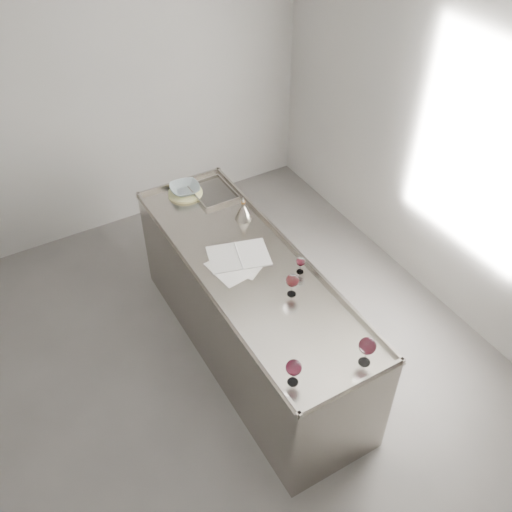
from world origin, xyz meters
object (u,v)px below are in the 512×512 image
wine_glass_left (294,368)px  wine_glass_middle (292,281)px  counter (250,311)px  notebook (239,256)px  wine_funnel (243,212)px  ceramic_bowl (185,189)px  wine_glass_small (301,262)px  wine_glass_right (367,347)px

wine_glass_left → wine_glass_middle: wine_glass_left is taller
counter → notebook: size_ratio=4.88×
counter → notebook: bearing=98.4°
wine_funnel → ceramic_bowl: bearing=115.7°
counter → wine_glass_left: wine_glass_left is taller
wine_glass_small → ceramic_bowl: size_ratio=0.53×
wine_glass_left → wine_glass_small: bearing=54.0°
ceramic_bowl → wine_glass_middle: bearing=-84.8°
wine_glass_middle → wine_glass_right: wine_glass_right is taller
counter → wine_glass_small: 0.66m
counter → wine_glass_left: size_ratio=13.25×
wine_glass_right → notebook: (-0.19, 1.21, -0.14)m
wine_glass_left → wine_glass_right: (0.45, -0.09, 0.02)m
wine_glass_middle → wine_funnel: bearing=82.0°
wine_glass_middle → wine_glass_right: bearing=-84.7°
notebook → ceramic_bowl: ceramic_bowl is taller
wine_glass_left → ceramic_bowl: (0.25, 2.01, -0.08)m
wine_glass_right → wine_funnel: wine_glass_right is taller
wine_glass_middle → wine_funnel: 0.89m
ceramic_bowl → wine_glass_small: bearing=-76.6°
wine_glass_left → ceramic_bowl: bearing=82.9°
wine_glass_middle → wine_funnel: wine_funnel is taller
wine_glass_left → wine_funnel: size_ratio=0.92×
wine_glass_right → notebook: wine_glass_right is taller
wine_glass_left → notebook: size_ratio=0.37×
wine_glass_middle → ceramic_bowl: bearing=95.2°
counter → wine_glass_right: bearing=-81.1°
wine_glass_right → wine_funnel: 1.58m
notebook → wine_funnel: 0.45m
ceramic_bowl → notebook: bearing=-89.7°
counter → wine_funnel: wine_funnel is taller
wine_glass_left → wine_glass_right: size_ratio=0.90×
wine_glass_left → wine_glass_right: 0.46m
counter → ceramic_bowl: 1.15m
wine_glass_left → wine_glass_middle: size_ratio=1.06×
wine_glass_right → notebook: bearing=98.9°
notebook → ceramic_bowl: 0.90m
notebook → ceramic_bowl: bearing=106.6°
wine_glass_middle → wine_glass_small: wine_glass_middle is taller
notebook → wine_glass_middle: bearing=-60.0°
notebook → wine_glass_left: bearing=-86.6°
counter → ceramic_bowl: ceramic_bowl is taller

